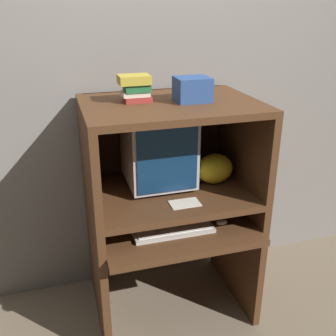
{
  "coord_description": "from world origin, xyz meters",
  "views": [
    {
      "loc": [
        -0.58,
        -1.57,
        1.77
      ],
      "look_at": [
        -0.01,
        0.34,
        0.94
      ],
      "focal_mm": 42.0,
      "sensor_mm": 36.0,
      "label": 1
    }
  ],
  "objects_px": {
    "keyboard": "(173,230)",
    "storage_box": "(192,89)",
    "mouse": "(221,222)",
    "crt_monitor": "(158,149)",
    "snack_bag": "(214,169)",
    "book_stack": "(136,88)"
  },
  "relations": [
    {
      "from": "storage_box",
      "to": "crt_monitor",
      "type": "bearing_deg",
      "value": 145.3
    },
    {
      "from": "crt_monitor",
      "to": "storage_box",
      "type": "height_order",
      "value": "storage_box"
    },
    {
      "from": "crt_monitor",
      "to": "mouse",
      "type": "bearing_deg",
      "value": -45.06
    },
    {
      "from": "storage_box",
      "to": "snack_bag",
      "type": "bearing_deg",
      "value": 10.47
    },
    {
      "from": "crt_monitor",
      "to": "keyboard",
      "type": "height_order",
      "value": "crt_monitor"
    },
    {
      "from": "snack_bag",
      "to": "book_stack",
      "type": "relative_size",
      "value": 1.31
    },
    {
      "from": "mouse",
      "to": "book_stack",
      "type": "relative_size",
      "value": 0.39
    },
    {
      "from": "book_stack",
      "to": "storage_box",
      "type": "relative_size",
      "value": 0.93
    },
    {
      "from": "crt_monitor",
      "to": "storage_box",
      "type": "relative_size",
      "value": 2.32
    },
    {
      "from": "storage_box",
      "to": "book_stack",
      "type": "bearing_deg",
      "value": 166.22
    },
    {
      "from": "crt_monitor",
      "to": "snack_bag",
      "type": "relative_size",
      "value": 1.9
    },
    {
      "from": "keyboard",
      "to": "storage_box",
      "type": "height_order",
      "value": "storage_box"
    },
    {
      "from": "crt_monitor",
      "to": "snack_bag",
      "type": "xyz_separation_m",
      "value": [
        0.31,
        -0.08,
        -0.12
      ]
    },
    {
      "from": "keyboard",
      "to": "book_stack",
      "type": "height_order",
      "value": "book_stack"
    },
    {
      "from": "keyboard",
      "to": "snack_bag",
      "type": "height_order",
      "value": "snack_bag"
    },
    {
      "from": "mouse",
      "to": "storage_box",
      "type": "relative_size",
      "value": 0.36
    },
    {
      "from": "snack_bag",
      "to": "storage_box",
      "type": "relative_size",
      "value": 1.22
    },
    {
      "from": "book_stack",
      "to": "storage_box",
      "type": "bearing_deg",
      "value": -13.78
    },
    {
      "from": "snack_bag",
      "to": "storage_box",
      "type": "xyz_separation_m",
      "value": [
        -0.16,
        -0.03,
        0.47
      ]
    },
    {
      "from": "snack_bag",
      "to": "book_stack",
      "type": "bearing_deg",
      "value": 174.81
    },
    {
      "from": "keyboard",
      "to": "storage_box",
      "type": "relative_size",
      "value": 2.48
    },
    {
      "from": "book_stack",
      "to": "storage_box",
      "type": "xyz_separation_m",
      "value": [
        0.28,
        -0.07,
        -0.01
      ]
    }
  ]
}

